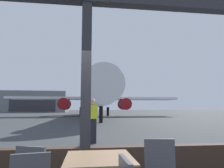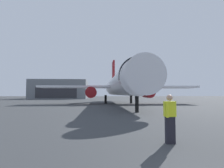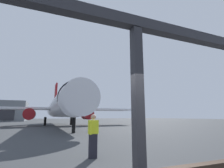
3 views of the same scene
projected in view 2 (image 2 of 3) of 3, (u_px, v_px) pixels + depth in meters
name	position (u px, v px, depth m)	size (l,w,h in m)	color
ground_plane	(109.00, 102.00, 42.31)	(220.00, 220.00, 0.00)	#383A3D
airplane	(120.00, 85.00, 31.42)	(28.37, 34.70, 10.13)	silver
ground_crew_worker	(170.00, 118.00, 6.56)	(0.41, 0.45, 1.74)	black
distant_hangar	(61.00, 90.00, 70.96)	(20.45, 14.58, 7.03)	slate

